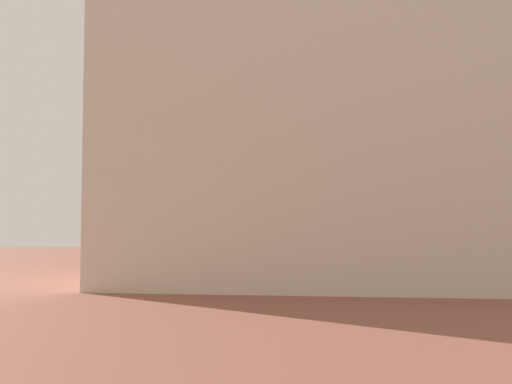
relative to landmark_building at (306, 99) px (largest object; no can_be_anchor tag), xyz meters
name	(u,v)px	position (x,y,z in m)	size (l,w,h in m)	color
landmark_building	(306,99)	(0.00, 0.00, 0.00)	(24.43, 10.80, 35.65)	beige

